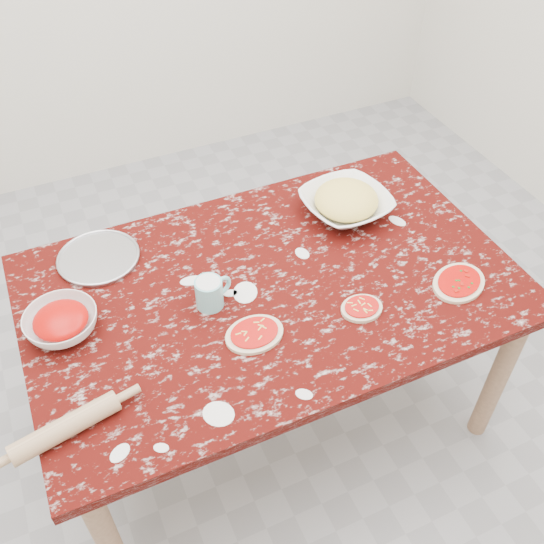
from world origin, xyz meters
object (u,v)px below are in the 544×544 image
Objects in this scene: worktable at (272,300)px; pizza_tray at (99,258)px; sauce_bowl at (62,323)px; flour_mug at (210,292)px; cheese_bowl at (346,205)px; rolling_pin at (65,428)px.

pizza_tray is at bearing 144.95° from worktable.
flour_mug is at bearing -10.19° from sauce_bowl.
cheese_bowl is at bearing 7.95° from sauce_bowl.
cheese_bowl is 0.66m from flour_mug.
cheese_bowl is at bearing 20.44° from flour_mug.
rolling_pin is (-1.12, -0.51, -0.01)m from cheese_bowl.
sauce_bowl is at bearing 169.81° from flour_mug.
rolling_pin is (-0.22, -0.63, 0.02)m from pizza_tray.
pizza_tray is at bearing 70.50° from rolling_pin.
worktable is 0.25m from flour_mug.
sauce_bowl is 0.70× the size of cheese_bowl.
rolling_pin reaches higher than pizza_tray.
cheese_bowl is at bearing 29.18° from worktable.
flour_mug is at bearing 29.12° from rolling_pin.
rolling_pin is at bearing -99.03° from sauce_bowl.
sauce_bowl is at bearing -121.52° from pizza_tray.
cheese_bowl is 2.44× the size of flour_mug.
worktable is at bearing 21.76° from rolling_pin.
worktable is 5.11× the size of cheese_bowl.
sauce_bowl reaches higher than rolling_pin.
pizza_tray is 0.87× the size of cheese_bowl.
cheese_bowl reaches higher than pizza_tray.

